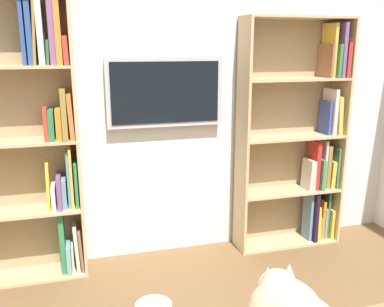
% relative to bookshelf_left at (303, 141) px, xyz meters
% --- Properties ---
extents(wall_back, '(4.52, 0.06, 2.70)m').
position_rel_bookshelf_left_xyz_m(wall_back, '(1.24, -0.17, 0.40)').
color(wall_back, silver).
rests_on(wall_back, ground).
extents(bookshelf_left, '(0.95, 0.28, 2.00)m').
position_rel_bookshelf_left_xyz_m(bookshelf_left, '(0.00, 0.00, 0.00)').
color(bookshelf_left, tan).
rests_on(bookshelf_left, ground).
extents(bookshelf_right, '(0.89, 0.28, 2.17)m').
position_rel_bookshelf_left_xyz_m(bookshelf_right, '(2.23, 0.00, 0.18)').
color(bookshelf_right, tan).
rests_on(bookshelf_right, ground).
extents(wall_mounted_tv, '(0.94, 0.07, 0.55)m').
position_rel_bookshelf_left_xyz_m(wall_mounted_tv, '(1.22, -0.08, 0.45)').
color(wall_mounted_tv, '#B7B7BC').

